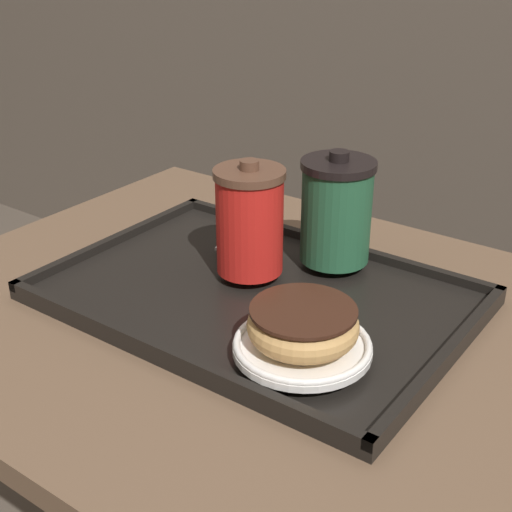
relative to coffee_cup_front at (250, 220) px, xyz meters
name	(u,v)px	position (x,y,z in m)	size (l,w,h in m)	color
cafe_table	(240,413)	(0.02, -0.05, -0.27)	(0.85, 0.70, 0.72)	brown
serving_tray	(256,296)	(0.03, -0.03, -0.09)	(0.52, 0.36, 0.02)	black
coffee_cup_front	(250,220)	(0.00, 0.00, 0.00)	(0.09, 0.09, 0.15)	red
coffee_cup_rear	(336,210)	(0.07, 0.09, 0.00)	(0.10, 0.10, 0.15)	#235638
plate_with_chocolate_donut	(302,346)	(0.16, -0.12, -0.06)	(0.15, 0.15, 0.01)	white
donut_chocolate_glazed	(303,324)	(0.16, -0.12, -0.04)	(0.12, 0.12, 0.04)	tan
spoon	(236,221)	(-0.11, 0.11, -0.07)	(0.06, 0.13, 0.01)	silver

